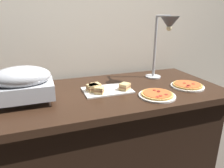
{
  "coord_description": "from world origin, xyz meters",
  "views": [
    {
      "loc": [
        -0.43,
        -1.43,
        1.32
      ],
      "look_at": [
        0.08,
        0.0,
        0.81
      ],
      "focal_mm": 33.33,
      "sensor_mm": 36.0,
      "label": 1
    }
  ],
  "objects_px": {
    "sauce_cup_near": "(30,87)",
    "pizza_plate_center": "(157,95)",
    "sandwich_platter": "(104,89)",
    "chafing_dish": "(22,83)",
    "heat_lamp": "(166,31)",
    "pizza_plate_front": "(187,85)"
  },
  "relations": [
    {
      "from": "sauce_cup_near",
      "to": "pizza_plate_center",
      "type": "bearing_deg",
      "value": -28.37
    },
    {
      "from": "sandwich_platter",
      "to": "sauce_cup_near",
      "type": "xyz_separation_m",
      "value": [
        -0.53,
        0.24,
        -0.0
      ]
    },
    {
      "from": "chafing_dish",
      "to": "pizza_plate_center",
      "type": "bearing_deg",
      "value": -11.99
    },
    {
      "from": "heat_lamp",
      "to": "sauce_cup_near",
      "type": "bearing_deg",
      "value": 170.28
    },
    {
      "from": "pizza_plate_front",
      "to": "sandwich_platter",
      "type": "bearing_deg",
      "value": 169.13
    },
    {
      "from": "pizza_plate_center",
      "to": "chafing_dish",
      "type": "bearing_deg",
      "value": 168.01
    },
    {
      "from": "chafing_dish",
      "to": "pizza_plate_center",
      "type": "xyz_separation_m",
      "value": [
        0.89,
        -0.19,
        -0.13
      ]
    },
    {
      "from": "pizza_plate_front",
      "to": "pizza_plate_center",
      "type": "xyz_separation_m",
      "value": [
        -0.34,
        -0.1,
        -0.0
      ]
    },
    {
      "from": "chafing_dish",
      "to": "pizza_plate_front",
      "type": "xyz_separation_m",
      "value": [
        1.23,
        -0.09,
        -0.13
      ]
    },
    {
      "from": "chafing_dish",
      "to": "pizza_plate_center",
      "type": "distance_m",
      "value": 0.92
    },
    {
      "from": "chafing_dish",
      "to": "pizza_plate_front",
      "type": "bearing_deg",
      "value": -4.26
    },
    {
      "from": "chafing_dish",
      "to": "sauce_cup_near",
      "type": "xyz_separation_m",
      "value": [
        0.03,
        0.28,
        -0.12
      ]
    },
    {
      "from": "heat_lamp",
      "to": "pizza_plate_front",
      "type": "xyz_separation_m",
      "value": [
        0.12,
        -0.18,
        -0.42
      ]
    },
    {
      "from": "sauce_cup_near",
      "to": "chafing_dish",
      "type": "bearing_deg",
      "value": -96.05
    },
    {
      "from": "pizza_plate_center",
      "to": "sauce_cup_near",
      "type": "distance_m",
      "value": 0.98
    },
    {
      "from": "sauce_cup_near",
      "to": "pizza_plate_front",
      "type": "bearing_deg",
      "value": -17.01
    },
    {
      "from": "sandwich_platter",
      "to": "sauce_cup_near",
      "type": "height_order",
      "value": "sandwich_platter"
    },
    {
      "from": "chafing_dish",
      "to": "pizza_plate_front",
      "type": "distance_m",
      "value": 1.24
    },
    {
      "from": "sandwich_platter",
      "to": "heat_lamp",
      "type": "bearing_deg",
      "value": 5.66
    },
    {
      "from": "pizza_plate_center",
      "to": "sandwich_platter",
      "type": "xyz_separation_m",
      "value": [
        -0.33,
        0.23,
        0.01
      ]
    },
    {
      "from": "pizza_plate_front",
      "to": "sandwich_platter",
      "type": "height_order",
      "value": "sandwich_platter"
    },
    {
      "from": "heat_lamp",
      "to": "sauce_cup_near",
      "type": "relative_size",
      "value": 8.81
    }
  ]
}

